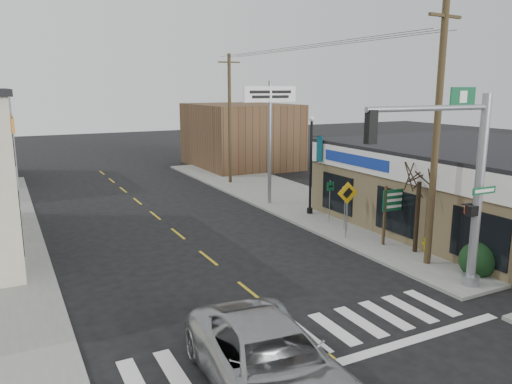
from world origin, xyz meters
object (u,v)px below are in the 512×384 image
fire_hydrant (426,244)px  dance_center_sign (270,113)px  suv (270,363)px  utility_pole_far (230,118)px  utility_pole_near (436,134)px  lamp_post (312,158)px  traffic_signal_pole (464,173)px  bare_tree (420,169)px  guide_sign (396,205)px

fire_hydrant → dance_center_sign: 12.44m
suv → utility_pole_far: (9.91, 24.21, 4.05)m
dance_center_sign → utility_pole_far: (0.64, 7.23, -0.70)m
dance_center_sign → utility_pole_near: 12.29m
lamp_post → utility_pole_far: bearing=115.3°
suv → traffic_signal_pole: bearing=20.8°
utility_pole_near → suv: bearing=-160.4°
fire_hydrant → utility_pole_far: (-0.88, 18.48, 4.40)m
fire_hydrant → dance_center_sign: size_ratio=0.09×
suv → traffic_signal_pole: (8.66, 2.34, 3.43)m
fire_hydrant → lamp_post: bearing=94.9°
bare_tree → lamp_post: bearing=92.3°
lamp_post → dance_center_sign: 4.13m
traffic_signal_pole → fire_hydrant: traffic_signal_pole is taller
suv → guide_sign: 12.85m
utility_pole_near → utility_pole_far: 19.51m
bare_tree → utility_pole_near: size_ratio=0.45×
bare_tree → dance_center_sign: bearing=96.0°
suv → guide_sign: guide_sign is taller
guide_sign → fire_hydrant: size_ratio=4.04×
dance_center_sign → lamp_post: bearing=-76.9°
suv → utility_pole_far: bearing=73.4°
guide_sign → utility_pole_far: utility_pole_far is taller
utility_pole_near → dance_center_sign: bearing=86.6°
suv → bare_tree: bearing=35.6°
traffic_signal_pole → utility_pole_near: (1.15, 2.37, 1.08)m
fire_hydrant → guide_sign: bearing=100.6°
traffic_signal_pole → guide_sign: bearing=71.7°
dance_center_sign → utility_pole_near: utility_pole_near is taller
guide_sign → fire_hydrant: guide_sign is taller
dance_center_sign → bare_tree: dance_center_sign is taller
fire_hydrant → utility_pole_near: (-0.98, -1.03, 4.86)m
traffic_signal_pole → lamp_post: size_ratio=1.29×
lamp_post → utility_pole_near: size_ratio=0.53×
guide_sign → fire_hydrant: (0.30, -1.61, -1.39)m
suv → lamp_post: size_ratio=1.12×
suv → utility_pole_near: (9.82, 4.71, 4.51)m
bare_tree → utility_pole_near: 2.14m
lamp_post → utility_pole_near: (-0.29, -8.97, 2.08)m
dance_center_sign → utility_pole_far: bearing=83.8°
traffic_signal_pole → guide_sign: (1.83, 5.01, -2.39)m
utility_pole_near → guide_sign: bearing=69.7°
dance_center_sign → bare_tree: bearing=-85.2°
guide_sign → bare_tree: 2.31m
suv → guide_sign: (10.49, 7.35, 1.04)m
guide_sign → fire_hydrant: 2.15m
bare_tree → utility_pole_far: 18.26m
traffic_signal_pole → utility_pole_far: 21.92m
guide_sign → suv: bearing=-141.3°
dance_center_sign → suv: bearing=-119.8°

